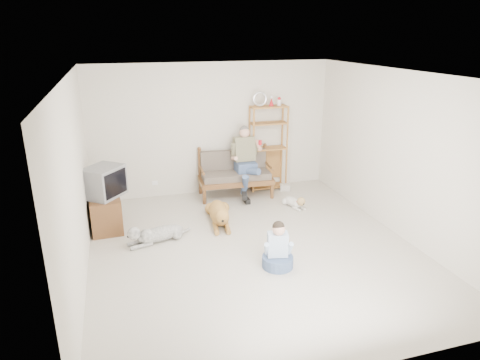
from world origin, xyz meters
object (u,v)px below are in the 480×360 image
object	(u,v)px
tv_stand	(105,212)
golden_retriever	(219,214)
loveseat	(235,173)
etagere	(268,147)

from	to	relation	value
tv_stand	golden_retriever	xyz separation A→B (m)	(1.95, -0.36, -0.13)
tv_stand	golden_retriever	size ratio (longest dim) A/B	0.67
tv_stand	golden_retriever	bearing A→B (deg)	-13.25
loveseat	tv_stand	world-z (taller)	loveseat
loveseat	golden_retriever	size ratio (longest dim) A/B	1.11
etagere	golden_retriever	world-z (taller)	etagere
tv_stand	golden_retriever	world-z (taller)	tv_stand
etagere	loveseat	bearing A→B (deg)	-167.56
loveseat	tv_stand	size ratio (longest dim) A/B	1.67
loveseat	golden_retriever	world-z (taller)	loveseat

